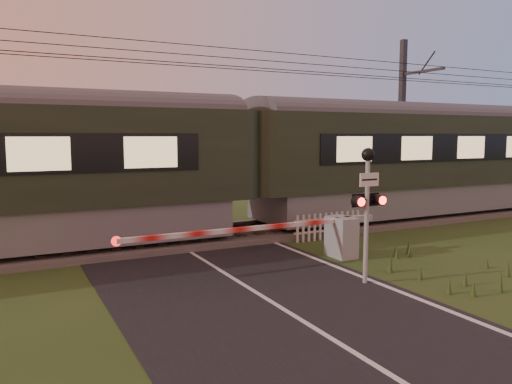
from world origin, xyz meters
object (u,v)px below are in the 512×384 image
boom_gate (331,236)px  picket_fence (328,226)px  crossing_signal (367,191)px  train (241,163)px  catenary_mast (402,122)px

boom_gate → picket_fence: size_ratio=2.81×
crossing_signal → train: bearing=91.3°
picket_fence → crossing_signal: bearing=-115.4°
picket_fence → catenary_mast: 8.74m
train → crossing_signal: bearing=-88.7°
train → catenary_mast: catenary_mast is taller
crossing_signal → catenary_mast: bearing=43.5°
boom_gate → picket_fence: (1.40, 2.08, -0.19)m
picket_fence → catenary_mast: catenary_mast is taller
train → picket_fence: size_ratio=18.03×
catenary_mast → train: bearing=-166.2°
boom_gate → catenary_mast: bearing=36.9°
crossing_signal → catenary_mast: catenary_mast is taller
crossing_signal → catenary_mast: size_ratio=0.41×
picket_fence → catenary_mast: (6.88, 4.13, 3.47)m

